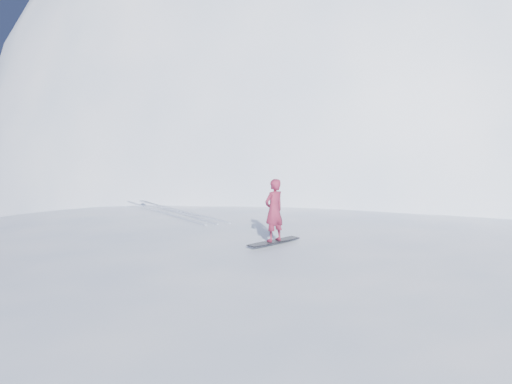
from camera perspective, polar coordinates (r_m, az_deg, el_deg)
ground at (r=12.93m, az=0.61°, el=-15.96°), size 400.00×400.00×0.00m
near_ridge at (r=15.88m, az=-0.94°, el=-11.58°), size 36.00×28.00×4.80m
summit_peak at (r=45.99m, az=11.05°, el=0.42°), size 60.00×56.00×56.00m
peak_shoulder at (r=34.65m, az=0.92°, el=-1.51°), size 28.00×24.00×18.00m
wind_bumps at (r=14.55m, az=-5.20°, el=-13.35°), size 16.00×14.40×1.00m
snowboard at (r=12.01m, az=2.06°, el=-5.67°), size 1.53×0.69×0.03m
snowboarder at (r=11.87m, az=2.08°, el=-2.09°), size 0.62×0.50×1.49m
board_tracks at (r=16.93m, az=-9.64°, el=-2.08°), size 1.84×5.95×0.04m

